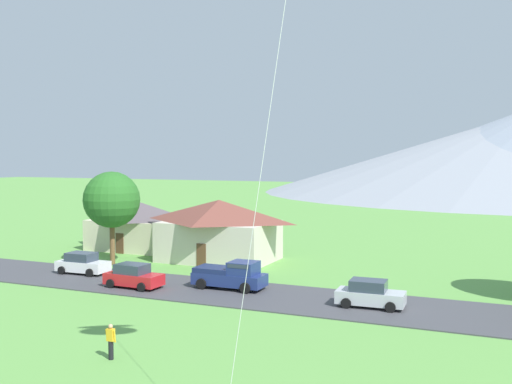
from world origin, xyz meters
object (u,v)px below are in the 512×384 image
at_px(parked_car_white_mid_west, 83,264).
at_px(tree_left_of_center, 112,200).
at_px(house_leftmost, 141,225).
at_px(watcher_person, 111,341).
at_px(parked_car_red_west_end, 133,276).
at_px(parked_car_silver_mid_east, 370,294).
at_px(house_left_center, 219,229).
at_px(pickup_truck_navy_east_side, 231,275).

bearing_deg(parked_car_white_mid_west, tree_left_of_center, 94.24).
relative_size(house_leftmost, watcher_person, 5.78).
bearing_deg(watcher_person, parked_car_red_west_end, 121.11).
xyz_separation_m(tree_left_of_center, parked_car_silver_mid_east, (23.80, -5.63, -4.83)).
bearing_deg(house_left_center, pickup_truck_navy_east_side, -59.07).
distance_m(house_left_center, parked_car_red_west_end, 12.77).
distance_m(parked_car_silver_mid_east, watcher_person, 16.73).
bearing_deg(parked_car_white_mid_west, house_leftmost, 104.53).
relative_size(house_leftmost, parked_car_silver_mid_east, 2.27).
bearing_deg(watcher_person, tree_left_of_center, 126.80).
bearing_deg(house_leftmost, house_left_center, -15.95).
xyz_separation_m(parked_car_red_west_end, parked_car_silver_mid_east, (16.81, 1.24, 0.00)).
bearing_deg(parked_car_silver_mid_east, house_leftmost, 151.82).
bearing_deg(parked_car_red_west_end, parked_car_white_mid_west, 159.03).
bearing_deg(watcher_person, parked_car_silver_mid_east, 57.13).
distance_m(tree_left_of_center, parked_car_silver_mid_east, 24.93).
distance_m(house_leftmost, parked_car_white_mid_west, 13.60).
distance_m(parked_car_white_mid_west, pickup_truck_navy_east_side, 13.31).
distance_m(parked_car_red_west_end, parked_car_silver_mid_east, 16.86).
bearing_deg(house_leftmost, pickup_truck_navy_east_side, -38.39).
bearing_deg(parked_car_silver_mid_east, watcher_person, -122.87).
height_order(house_left_center, parked_car_red_west_end, house_left_center).
bearing_deg(house_left_center, parked_car_silver_mid_east, -34.92).
bearing_deg(tree_left_of_center, parked_car_white_mid_west, -85.76).
height_order(tree_left_of_center, watcher_person, tree_left_of_center).
relative_size(tree_left_of_center, pickup_truck_navy_east_side, 1.57).
distance_m(parked_car_red_west_end, pickup_truck_navy_east_side, 7.06).
bearing_deg(parked_car_white_mid_west, parked_car_silver_mid_east, -3.22).
bearing_deg(parked_car_silver_mid_east, parked_car_red_west_end, -175.80).
height_order(house_leftmost, parked_car_red_west_end, house_leftmost).
relative_size(parked_car_red_west_end, watcher_person, 2.55).
bearing_deg(parked_car_white_mid_west, watcher_person, -46.86).
xyz_separation_m(pickup_truck_navy_east_side, watcher_person, (1.09, -15.21, -0.18)).
xyz_separation_m(parked_car_white_mid_west, pickup_truck_navy_east_side, (13.31, -0.16, 0.19)).
height_order(house_left_center, watcher_person, house_left_center).
distance_m(parked_car_red_west_end, watcher_person, 14.97).
bearing_deg(tree_left_of_center, house_leftmost, 109.30).
relative_size(house_leftmost, parked_car_red_west_end, 2.27).
distance_m(house_leftmost, tree_left_of_center, 9.83).
distance_m(parked_car_silver_mid_east, pickup_truck_navy_east_side, 10.24).
height_order(house_left_center, parked_car_white_mid_west, house_left_center).
xyz_separation_m(parked_car_silver_mid_east, pickup_truck_navy_east_side, (-10.17, 1.16, 0.19)).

